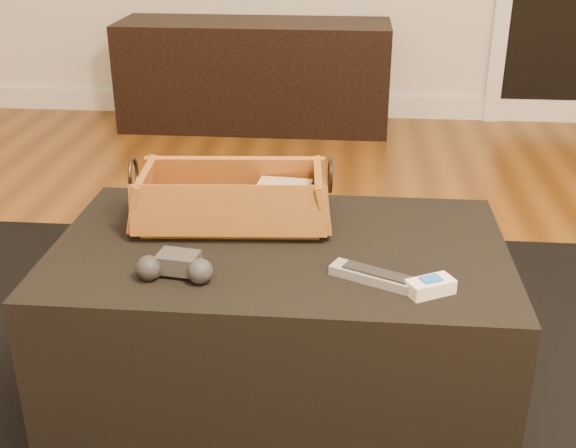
# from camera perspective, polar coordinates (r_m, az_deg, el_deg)

# --- Properties ---
(baseboard) EXTENTS (5.00, 0.04, 0.12)m
(baseboard) POSITION_cam_1_polar(r_m,az_deg,el_deg) (4.10, 3.81, 9.34)
(baseboard) COLOR white
(baseboard) RESTS_ON floor
(media_cabinet) EXTENTS (1.39, 0.45, 0.55)m
(media_cabinet) POSITION_cam_1_polar(r_m,az_deg,el_deg) (3.87, -2.65, 11.69)
(media_cabinet) COLOR black
(media_cabinet) RESTS_ON floor
(area_rug) EXTENTS (2.60, 2.00, 0.01)m
(area_rug) POSITION_cam_1_polar(r_m,az_deg,el_deg) (1.79, -0.75, -14.70)
(area_rug) COLOR black
(area_rug) RESTS_ON floor
(ottoman) EXTENTS (1.00, 0.60, 0.42)m
(ottoman) POSITION_cam_1_polar(r_m,az_deg,el_deg) (1.70, -0.62, -7.99)
(ottoman) COLOR black
(ottoman) RESTS_ON area_rug
(tv_remote) EXTENTS (0.25, 0.10, 0.03)m
(tv_remote) POSITION_cam_1_polar(r_m,az_deg,el_deg) (1.68, -5.21, 0.80)
(tv_remote) COLOR black
(tv_remote) RESTS_ON wicker_basket
(cloth_bundle) EXTENTS (0.13, 0.10, 0.07)m
(cloth_bundle) POSITION_cam_1_polar(r_m,az_deg,el_deg) (1.72, -0.31, 2.14)
(cloth_bundle) COLOR tan
(cloth_bundle) RESTS_ON wicker_basket
(wicker_basket) EXTENTS (0.47, 0.27, 0.16)m
(wicker_basket) POSITION_cam_1_polar(r_m,az_deg,el_deg) (1.69, -4.41, 1.81)
(wicker_basket) COLOR #A87626
(wicker_basket) RESTS_ON ottoman
(game_controller) EXTENTS (0.16, 0.09, 0.05)m
(game_controller) POSITION_cam_1_polar(r_m,az_deg,el_deg) (1.47, -8.85, -3.36)
(game_controller) COLOR #2E2E31
(game_controller) RESTS_ON ottoman
(silver_remote) EXTENTS (0.20, 0.13, 0.02)m
(silver_remote) POSITION_cam_1_polar(r_m,az_deg,el_deg) (1.45, 7.22, -4.21)
(silver_remote) COLOR gray
(silver_remote) RESTS_ON ottoman
(cream_gadget) EXTENTS (0.10, 0.08, 0.03)m
(cream_gadget) POSITION_cam_1_polar(r_m,az_deg,el_deg) (1.43, 11.18, -4.85)
(cream_gadget) COLOR white
(cream_gadget) RESTS_ON ottoman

